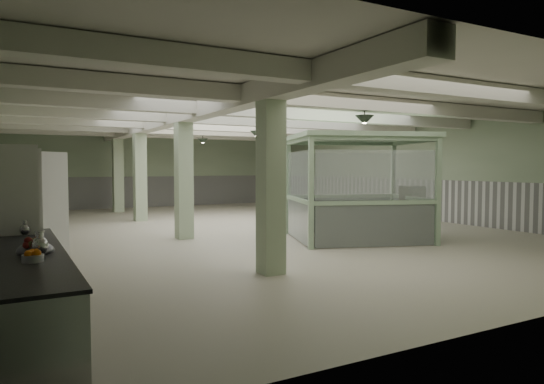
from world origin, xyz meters
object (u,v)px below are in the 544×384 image
prep_counter (29,286)px  filing_cabinet (412,211)px  guard_booth (357,170)px  walkin_cooler (16,209)px

prep_counter → filing_cabinet: 10.55m
prep_counter → guard_booth: (8.12, 3.59, 1.43)m
prep_counter → walkin_cooler: (-0.08, 3.00, 0.77)m
prep_counter → walkin_cooler: walkin_cooler is taller
prep_counter → filing_cabinet: filing_cabinet is taller
walkin_cooler → filing_cabinet: 10.08m
walkin_cooler → guard_booth: size_ratio=0.62×
walkin_cooler → filing_cabinet: size_ratio=1.88×
filing_cabinet → walkin_cooler: bearing=-169.2°
filing_cabinet → prep_counter: bearing=-152.7°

